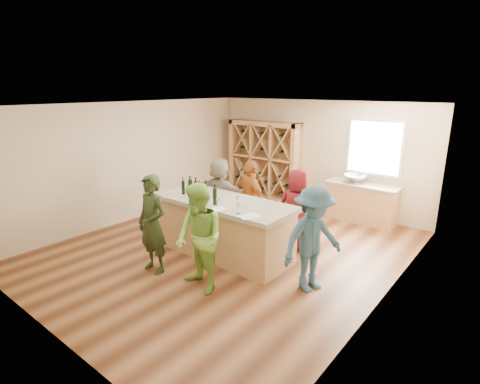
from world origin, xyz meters
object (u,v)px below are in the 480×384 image
Objects in this scene: wine_bottle_c at (196,189)px; sink at (355,179)px; person_near_left at (152,224)px; wine_rack at (264,161)px; person_server at (313,240)px; person_far_mid at (250,200)px; wine_bottle_b at (190,189)px; person_near_right at (199,239)px; tasting_counter_base at (224,230)px; person_far_left at (220,193)px; wine_bottle_a at (183,188)px; wine_bottle_d at (199,192)px; wine_bottle_e at (206,192)px; wine_bottle_f at (215,197)px; person_far_right at (297,210)px.

sink is at bearing 64.41° from wine_bottle_c.
wine_rack is at bearing 103.02° from person_near_left.
person_server reaches higher than person_far_mid.
wine_bottle_b is 1.63m from person_near_right.
person_far_mid reaches higher than tasting_counter_base.
person_near_right reaches higher than person_far_left.
wine_rack is 2.70m from sink.
sink is 1.63× the size of wine_bottle_b.
wine_bottle_a is at bearing -168.80° from tasting_counter_base.
wine_bottle_a is (0.67, -3.69, 0.11)m from wine_rack.
person_far_left is at bearing 134.70° from tasting_counter_base.
wine_bottle_d is (0.50, -0.07, 0.01)m from wine_bottle_a.
wine_bottle_d is 0.17× the size of person_far_mid.
wine_bottle_d is 0.16× the size of person_near_right.
wine_bottle_e is at bearing 112.87° from person_server.
person_server reaches higher than wine_bottle_d.
person_far_mid is at bearing 98.63° from wine_bottle_f.
wine_bottle_a is at bearing -179.57° from wine_bottle_e.
wine_bottle_a is 0.16× the size of person_far_right.
wine_rack is 4.15m from wine_bottle_f.
wine_bottle_c is 1.32m from person_far_left.
person_near_right is at bearing -43.35° from wine_bottle_c.
person_far_left is (-0.51, 2.31, -0.06)m from person_near_left.
tasting_counter_base is at bearing 99.46° from wine_bottle_f.
person_near_left is 1.04× the size of person_far_mid.
wine_bottle_d is at bearing 173.17° from wine_bottle_f.
person_far_left is at bearing 106.37° from wine_bottle_b.
wine_bottle_c is at bearing 111.87° from person_server.
tasting_counter_base is at bearing 13.17° from wine_bottle_c.
person_far_right is (-0.18, -2.38, -0.20)m from sink.
wine_rack is at bearing 100.30° from wine_bottle_a.
wine_bottle_c is 0.18× the size of person_far_right.
wine_bottle_b is 0.20× the size of person_far_mid.
person_far_right is at bearing -44.13° from wine_rack.
wine_bottle_c is 0.18× the size of person_far_mid.
person_near_left reaches higher than wine_bottle_a.
person_near_left is (-0.11, -1.03, -0.36)m from wine_bottle_d.
person_near_right is 5.78× the size of wine_bottle_f.
person_far_mid is 1.39m from wine_bottle_f.
person_server is at bearing 2.42° from wine_bottle_b.
wine_bottle_d is at bearing 84.31° from person_near_left.
wine_bottle_f reaches higher than tasting_counter_base.
person_near_right is 1.06× the size of person_far_right.
wine_bottle_e reaches higher than wine_bottle_d.
person_far_right is at bearing -157.55° from person_far_mid.
wine_bottle_c is at bearing -166.83° from tasting_counter_base.
tasting_counter_base is (-1.13, -3.44, -0.51)m from sink.
wine_bottle_b is 0.71m from wine_bottle_f.
wine_rack is 5.21m from person_near_right.
person_far_left is (-0.43, 1.17, -0.42)m from wine_bottle_c.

